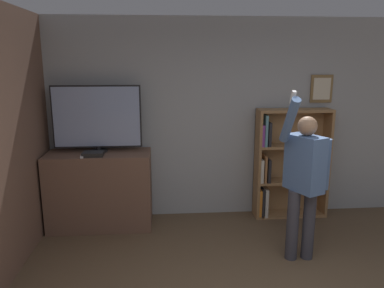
# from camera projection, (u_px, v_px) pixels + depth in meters

# --- Properties ---
(wall_back) EXTENTS (6.64, 0.09, 2.70)m
(wall_back) POSITION_uv_depth(u_px,v_px,m) (222.00, 119.00, 5.12)
(wall_back) COLOR #9EA3A8
(wall_back) RESTS_ON ground_plane
(wall_side_brick) EXTENTS (0.06, 4.43, 2.70)m
(wall_side_brick) POSITION_uv_depth(u_px,v_px,m) (0.00, 146.00, 3.54)
(wall_side_brick) COLOR brown
(wall_side_brick) RESTS_ON ground_plane
(tv_ledge) EXTENTS (1.31, 0.57, 0.99)m
(tv_ledge) POSITION_uv_depth(u_px,v_px,m) (100.00, 190.00, 4.86)
(tv_ledge) COLOR brown
(tv_ledge) RESTS_ON ground_plane
(television) EXTENTS (1.11, 0.22, 0.85)m
(television) POSITION_uv_depth(u_px,v_px,m) (97.00, 118.00, 4.71)
(television) COLOR black
(television) RESTS_ON tv_ledge
(game_console) EXTENTS (0.25, 0.19, 0.05)m
(game_console) POSITION_uv_depth(u_px,v_px,m) (93.00, 154.00, 4.60)
(game_console) COLOR black
(game_console) RESTS_ON tv_ledge
(remote_loose) EXTENTS (0.05, 0.14, 0.02)m
(remote_loose) POSITION_uv_depth(u_px,v_px,m) (82.00, 156.00, 4.54)
(remote_loose) COLOR white
(remote_loose) RESTS_ON tv_ledge
(bookshelf) EXTENTS (1.00, 0.28, 1.51)m
(bookshelf) POSITION_uv_depth(u_px,v_px,m) (284.00, 165.00, 5.15)
(bookshelf) COLOR #997047
(bookshelf) RESTS_ON ground_plane
(person) EXTENTS (0.55, 0.53, 1.87)m
(person) POSITION_uv_depth(u_px,v_px,m) (304.00, 176.00, 3.94)
(person) COLOR #383842
(person) RESTS_ON ground_plane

